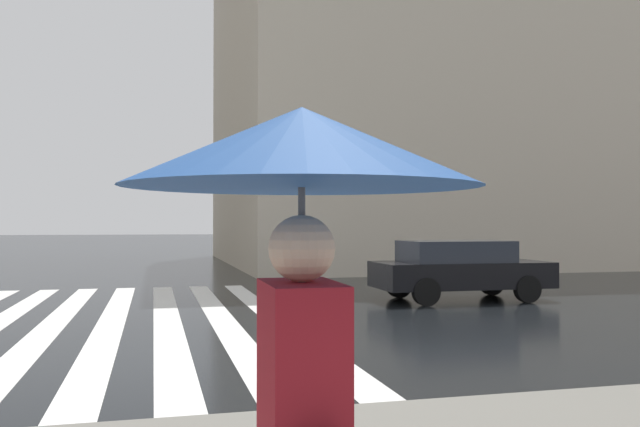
% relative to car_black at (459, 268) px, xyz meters
% --- Properties ---
extents(ground_plane, '(220.00, 220.00, 0.00)m').
position_rel_car_black_xyz_m(ground_plane, '(-5.50, 6.54, -0.76)').
color(ground_plane, black).
extents(zebra_crossing, '(13.00, 6.50, 0.01)m').
position_rel_car_black_xyz_m(zebra_crossing, '(-1.50, 7.77, -0.75)').
color(zebra_crossing, silver).
rests_on(zebra_crossing, ground_plane).
extents(haussmann_block_corner, '(16.50, 24.63, 18.55)m').
position_rel_car_black_xyz_m(haussmann_block_corner, '(15.25, -8.58, 8.33)').
color(haussmann_block_corner, beige).
rests_on(haussmann_block_corner, ground_plane).
extents(car_black, '(1.85, 4.10, 1.41)m').
position_rel_car_black_xyz_m(car_black, '(0.00, 0.00, 0.00)').
color(car_black, black).
rests_on(car_black, ground_plane).
extents(pedestrian_with_floral_umbrella, '(1.17, 1.17, 2.03)m').
position_rel_car_black_xyz_m(pedestrian_with_floral_umbrella, '(-12.20, 6.57, 1.08)').
color(pedestrian_with_floral_umbrella, maroon).
rests_on(pedestrian_with_floral_umbrella, sidewalk_pavement).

